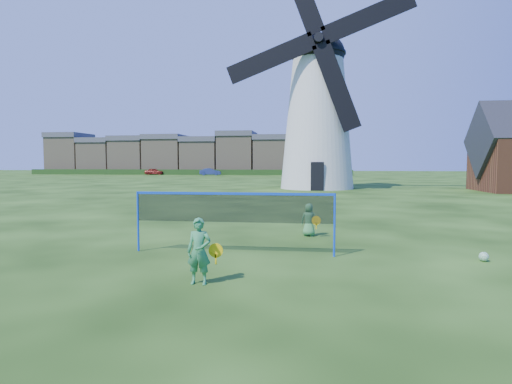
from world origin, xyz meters
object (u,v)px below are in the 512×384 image
object	(u,v)px
car_right	(210,172)
player_boy	(309,220)
badminton_net	(233,209)
windmill	(317,112)
player_girl	(199,251)
play_ball	(484,257)
car_left	(154,172)

from	to	relation	value
car_right	player_boy	bearing A→B (deg)	-171.56
player_boy	badminton_net	bearing A→B (deg)	65.14
player_boy	windmill	bearing A→B (deg)	-82.59
player_girl	player_boy	bearing A→B (deg)	70.16
player_girl	play_ball	world-z (taller)	player_girl
player_boy	car_right	distance (m)	63.58
windmill	car_right	distance (m)	41.30
play_ball	car_right	size ratio (longest dim) A/B	0.06
player_boy	play_ball	world-z (taller)	player_boy
player_girl	car_right	distance (m)	68.39
player_boy	car_left	xyz separation A→B (m)	(-29.42, 63.18, 0.09)
player_boy	car_left	bearing A→B (deg)	-56.40
player_boy	player_girl	bearing A→B (deg)	78.57
play_ball	car_left	distance (m)	74.05
windmill	play_ball	world-z (taller)	windmill
windmill	player_girl	xyz separation A→B (m)	(-2.54, -30.11, -6.11)
badminton_net	car_left	world-z (taller)	badminton_net
badminton_net	player_girl	xyz separation A→B (m)	(-0.14, -2.69, -0.51)
player_boy	car_right	world-z (taller)	car_right
badminton_net	player_boy	xyz separation A→B (m)	(1.87, 2.83, -0.63)
player_girl	car_left	bearing A→B (deg)	111.95
windmill	player_girl	distance (m)	30.83
car_left	car_right	distance (m)	11.58
player_girl	car_left	xyz separation A→B (m)	(-27.41, 68.70, -0.02)
play_ball	car_left	bearing A→B (deg)	116.87
windmill	car_left	distance (m)	49.23
windmill	car_right	xyz separation A→B (m)	(-18.58, 36.37, -6.11)
badminton_net	player_girl	size ratio (longest dim) A/B	4.02
player_girl	car_right	xyz separation A→B (m)	(-16.04, 66.48, 0.00)
badminton_net	car_left	bearing A→B (deg)	112.66
player_girl	car_left	distance (m)	73.96
badminton_net	car_right	world-z (taller)	badminton_net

